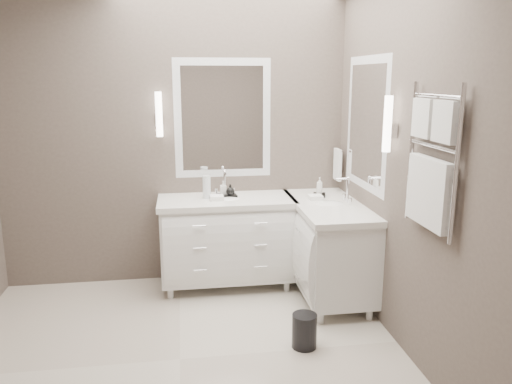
{
  "coord_description": "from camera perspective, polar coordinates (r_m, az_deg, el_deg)",
  "views": [
    {
      "loc": [
        0.06,
        -3.18,
        1.93
      ],
      "look_at": [
        0.64,
        0.7,
        1.02
      ],
      "focal_mm": 35.0,
      "sensor_mm": 36.0,
      "label": 1
    }
  ],
  "objects": [
    {
      "name": "floor",
      "position": [
        3.72,
        -8.68,
        -18.43
      ],
      "size": [
        3.2,
        3.0,
        0.01
      ],
      "primitive_type": "cube",
      "color": "beige",
      "rests_on": "ground"
    },
    {
      "name": "wall_back",
      "position": [
        4.72,
        -9.28,
        5.81
      ],
      "size": [
        3.2,
        0.01,
        2.7
      ],
      "primitive_type": "cube",
      "color": "#544943",
      "rests_on": "floor"
    },
    {
      "name": "wall_front",
      "position": [
        1.77,
        -10.08,
        -6.21
      ],
      "size": [
        3.2,
        0.01,
        2.7
      ],
      "primitive_type": "cube",
      "color": "#544943",
      "rests_on": "floor"
    },
    {
      "name": "wall_right",
      "position": [
        3.58,
        17.13,
        3.15
      ],
      "size": [
        0.01,
        3.0,
        2.7
      ],
      "primitive_type": "cube",
      "color": "#544943",
      "rests_on": "floor"
    },
    {
      "name": "vanity_back",
      "position": [
        4.65,
        -3.35,
        -5.08
      ],
      "size": [
        1.24,
        0.59,
        0.97
      ],
      "color": "white",
      "rests_on": "floor"
    },
    {
      "name": "vanity_right",
      "position": [
        4.51,
        8.24,
        -5.79
      ],
      "size": [
        0.59,
        1.24,
        0.97
      ],
      "color": "white",
      "rests_on": "floor"
    },
    {
      "name": "mirror_back",
      "position": [
        4.7,
        -3.82,
        8.37
      ],
      "size": [
        0.9,
        0.02,
        1.1
      ],
      "color": "white",
      "rests_on": "wall_back"
    },
    {
      "name": "mirror_right",
      "position": [
        4.28,
        12.49,
        7.64
      ],
      "size": [
        0.02,
        0.9,
        1.1
      ],
      "color": "white",
      "rests_on": "wall_right"
    },
    {
      "name": "sconce_back",
      "position": [
        4.62,
        -11.03,
        8.61
      ],
      "size": [
        0.06,
        0.06,
        0.4
      ],
      "color": "white",
      "rests_on": "wall_back"
    },
    {
      "name": "sconce_right",
      "position": [
        3.72,
        14.8,
        7.41
      ],
      "size": [
        0.06,
        0.06,
        0.4
      ],
      "color": "white",
      "rests_on": "wall_right"
    },
    {
      "name": "towel_bar_corner",
      "position": [
        4.84,
        9.31,
        3.19
      ],
      "size": [
        0.03,
        0.22,
        0.3
      ],
      "color": "white",
      "rests_on": "wall_right"
    },
    {
      "name": "towel_ladder",
      "position": [
        3.2,
        19.35,
        2.63
      ],
      "size": [
        0.06,
        0.58,
        0.9
      ],
      "color": "white",
      "rests_on": "wall_right"
    },
    {
      "name": "waste_bin",
      "position": [
        3.78,
        5.54,
        -15.51
      ],
      "size": [
        0.21,
        0.21,
        0.25
      ],
      "primitive_type": "cylinder",
      "rotation": [
        0.0,
        0.0,
        0.16
      ],
      "color": "black",
      "rests_on": "floor"
    },
    {
      "name": "amenity_tray_back",
      "position": [
        4.59,
        -3.35,
        -0.43
      ],
      "size": [
        0.19,
        0.15,
        0.03
      ],
      "primitive_type": "cube",
      "rotation": [
        0.0,
        0.0,
        0.12
      ],
      "color": "black",
      "rests_on": "vanity_back"
    },
    {
      "name": "amenity_tray_right",
      "position": [
        4.66,
        7.24,
        -0.34
      ],
      "size": [
        0.15,
        0.17,
        0.02
      ],
      "primitive_type": "cube",
      "rotation": [
        0.0,
        0.0,
        -0.3
      ],
      "color": "black",
      "rests_on": "vanity_right"
    },
    {
      "name": "water_bottle",
      "position": [
        4.54,
        -5.66,
        0.56
      ],
      "size": [
        0.07,
        0.07,
        0.21
      ],
      "primitive_type": "cylinder",
      "rotation": [
        0.0,
        0.0,
        -0.01
      ],
      "color": "silver",
      "rests_on": "vanity_back"
    },
    {
      "name": "soap_bottle_a",
      "position": [
        4.59,
        -3.76,
        0.51
      ],
      "size": [
        0.06,
        0.06,
        0.12
      ],
      "primitive_type": "imported",
      "rotation": [
        0.0,
        0.0,
        0.03
      ],
      "color": "white",
      "rests_on": "amenity_tray_back"
    },
    {
      "name": "soap_bottle_b",
      "position": [
        4.55,
        -2.95,
        0.27
      ],
      "size": [
        0.09,
        0.09,
        0.1
      ],
      "primitive_type": "imported",
      "rotation": [
        0.0,
        0.0,
        -0.17
      ],
      "color": "black",
      "rests_on": "amenity_tray_back"
    },
    {
      "name": "soap_bottle_c",
      "position": [
        4.64,
        7.27,
        0.72
      ],
      "size": [
        0.08,
        0.08,
        0.15
      ],
      "primitive_type": "imported",
      "rotation": [
        0.0,
        0.0,
        -0.34
      ],
      "color": "white",
      "rests_on": "amenity_tray_right"
    }
  ]
}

